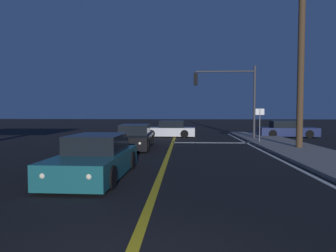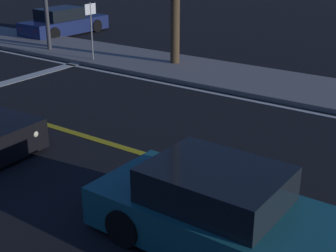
{
  "view_description": "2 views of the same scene",
  "coord_description": "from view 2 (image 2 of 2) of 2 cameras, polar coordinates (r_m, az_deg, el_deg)",
  "views": [
    {
      "loc": [
        0.77,
        -3.12,
        2.08
      ],
      "look_at": [
        -0.32,
        16.59,
        1.13
      ],
      "focal_mm": 31.4,
      "sensor_mm": 36.0,
      "label": 1
    },
    {
      "loc": [
        -7.9,
        3.11,
        4.62
      ],
      "look_at": [
        -1.03,
        7.91,
        1.34
      ],
      "focal_mm": 51.68,
      "sensor_mm": 36.0,
      "label": 2
    }
  ],
  "objects": [
    {
      "name": "lane_line_edge_right",
      "position": [
        14.87,
        9.45,
        3.02
      ],
      "size": [
        0.16,
        30.9,
        0.01
      ],
      "primitive_type": "cube",
      "color": "silver",
      "rests_on": "ground"
    },
    {
      "name": "car_lead_oncoming_navy",
      "position": [
        25.49,
        -12.22,
        11.81
      ],
      "size": [
        4.66,
        1.98,
        1.34
      ],
      "rotation": [
        0.0,
        0.0,
        -1.61
      ],
      "color": "navy",
      "rests_on": "ground"
    },
    {
      "name": "car_mid_block_teal",
      "position": [
        7.69,
        6.88,
        -10.42
      ],
      "size": [
        2.03,
        4.6,
        1.34
      ],
      "rotation": [
        0.0,
        0.0,
        3.13
      ],
      "color": "#195960",
      "rests_on": "ground"
    },
    {
      "name": "sidewalk_right",
      "position": [
        16.47,
        12.3,
        4.88
      ],
      "size": [
        3.2,
        32.72,
        0.15
      ],
      "primitive_type": "cube",
      "color": "gray",
      "rests_on": "ground"
    },
    {
      "name": "stop_bar",
      "position": [
        17.75,
        -16.84,
        5.41
      ],
      "size": [
        5.16,
        0.5,
        0.01
      ],
      "primitive_type": "cube",
      "color": "silver",
      "rests_on": "ground"
    },
    {
      "name": "lane_line_center",
      "position": [
        10.93,
        -1.98,
        -3.59
      ],
      "size": [
        0.2,
        30.9,
        0.01
      ],
      "primitive_type": "cube",
      "color": "gold",
      "rests_on": "ground"
    },
    {
      "name": "street_sign_corner",
      "position": [
        19.07,
        -9.08,
        11.95
      ],
      "size": [
        0.56,
        0.06,
        2.33
      ],
      "color": "slate",
      "rests_on": "ground"
    }
  ]
}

